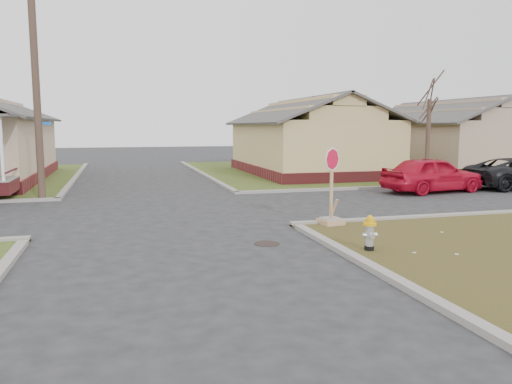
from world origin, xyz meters
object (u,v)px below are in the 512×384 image
object	(u,v)px
stop_sign	(331,208)
red_sedan	(432,174)
utility_pole	(36,79)
fire_hydrant	(370,231)

from	to	relation	value
stop_sign	red_sedan	bearing A→B (deg)	28.95
utility_pole	stop_sign	bearing A→B (deg)	-41.25
fire_hydrant	stop_sign	distance (m)	3.09
fire_hydrant	utility_pole	bearing A→B (deg)	135.07
utility_pole	red_sedan	world-z (taller)	utility_pole
fire_hydrant	stop_sign	size ratio (longest dim) A/B	0.37
red_sedan	stop_sign	bearing A→B (deg)	120.29
utility_pole	fire_hydrant	xyz separation A→B (m)	(8.44, -10.82, -4.16)
utility_pole	stop_sign	distance (m)	12.47
utility_pole	red_sedan	distance (m)	16.80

